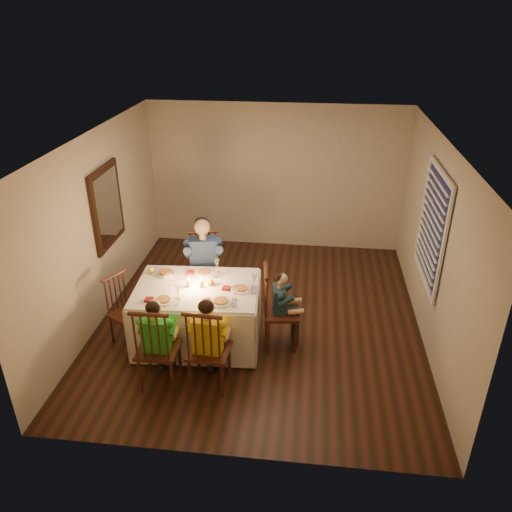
# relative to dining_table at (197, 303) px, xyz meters

# --- Properties ---
(ground) EXTENTS (5.00, 5.00, 0.00)m
(ground) POSITION_rel_dining_table_xyz_m (0.75, 0.64, -0.60)
(ground) COLOR black
(ground) RESTS_ON ground
(wall_left) EXTENTS (0.02, 5.00, 2.60)m
(wall_left) POSITION_rel_dining_table_xyz_m (-1.50, 0.64, 0.70)
(wall_left) COLOR beige
(wall_left) RESTS_ON ground
(wall_right) EXTENTS (0.02, 5.00, 2.60)m
(wall_right) POSITION_rel_dining_table_xyz_m (3.00, 0.64, 0.70)
(wall_right) COLOR beige
(wall_right) RESTS_ON ground
(wall_back) EXTENTS (4.50, 0.02, 2.60)m
(wall_back) POSITION_rel_dining_table_xyz_m (0.75, 3.14, 0.70)
(wall_back) COLOR beige
(wall_back) RESTS_ON ground
(ceiling) EXTENTS (5.00, 5.00, 0.00)m
(ceiling) POSITION_rel_dining_table_xyz_m (0.75, 0.64, 2.00)
(ceiling) COLOR white
(ceiling) RESTS_ON wall_back
(dining_table) EXTENTS (1.67, 1.25, 0.80)m
(dining_table) POSITION_rel_dining_table_xyz_m (0.00, 0.00, 0.00)
(dining_table) COLOR white
(dining_table) RESTS_ON ground
(chair_adult) EXTENTS (0.56, 0.54, 1.14)m
(chair_adult) POSITION_rel_dining_table_xyz_m (-0.10, 0.90, -0.60)
(chair_adult) COLOR #34170E
(chair_adult) RESTS_ON ground
(chair_near_left) EXTENTS (0.47, 0.45, 1.14)m
(chair_near_left) POSITION_rel_dining_table_xyz_m (-0.26, -0.89, -0.60)
(chair_near_left) COLOR #34170E
(chair_near_left) RESTS_ON ground
(chair_near_right) EXTENTS (0.49, 0.47, 1.14)m
(chair_near_right) POSITION_rel_dining_table_xyz_m (0.32, -0.84, -0.60)
(chair_near_right) COLOR #34170E
(chair_near_right) RESTS_ON ground
(chair_end) EXTENTS (0.51, 0.53, 1.14)m
(chair_end) POSITION_rel_dining_table_xyz_m (1.09, 0.06, -0.60)
(chair_end) COLOR #34170E
(chair_end) RESTS_ON ground
(chair_extra) EXTENTS (0.52, 0.53, 0.96)m
(chair_extra) POSITION_rel_dining_table_xyz_m (-0.94, -0.10, -0.60)
(chair_extra) COLOR #34170E
(chair_extra) RESTS_ON ground
(adult) EXTENTS (0.64, 0.61, 1.40)m
(adult) POSITION_rel_dining_table_xyz_m (-0.10, 0.90, -0.60)
(adult) COLOR #32507E
(adult) RESTS_ON ground
(child_green) EXTENTS (0.42, 0.38, 1.17)m
(child_green) POSITION_rel_dining_table_xyz_m (-0.26, -0.89, -0.60)
(child_green) COLOR green
(child_green) RESTS_ON ground
(child_yellow) EXTENTS (0.46, 0.42, 1.21)m
(child_yellow) POSITION_rel_dining_table_xyz_m (0.32, -0.84, -0.60)
(child_yellow) COLOR gold
(child_yellow) RESTS_ON ground
(child_teal) EXTENTS (0.37, 0.40, 1.07)m
(child_teal) POSITION_rel_dining_table_xyz_m (1.09, 0.06, -0.60)
(child_teal) COLOR #1B3B43
(child_teal) RESTS_ON ground
(setting_adult) EXTENTS (0.28, 0.28, 0.02)m
(setting_adult) POSITION_rel_dining_table_xyz_m (0.02, 0.35, 0.25)
(setting_adult) COLOR white
(setting_adult) RESTS_ON dining_table
(setting_green) EXTENTS (0.28, 0.28, 0.02)m
(setting_green) POSITION_rel_dining_table_xyz_m (-0.32, -0.38, 0.25)
(setting_green) COLOR white
(setting_green) RESTS_ON dining_table
(setting_yellow) EXTENTS (0.28, 0.28, 0.02)m
(setting_yellow) POSITION_rel_dining_table_xyz_m (0.38, -0.32, 0.25)
(setting_yellow) COLOR white
(setting_yellow) RESTS_ON dining_table
(setting_teal) EXTENTS (0.28, 0.28, 0.02)m
(setting_teal) POSITION_rel_dining_table_xyz_m (0.57, 0.01, 0.25)
(setting_teal) COLOR white
(setting_teal) RESTS_ON dining_table
(candle_left) EXTENTS (0.06, 0.06, 0.10)m
(candle_left) POSITION_rel_dining_table_xyz_m (-0.10, -0.01, 0.29)
(candle_left) COLOR white
(candle_left) RESTS_ON dining_table
(candle_right) EXTENTS (0.06, 0.06, 0.10)m
(candle_right) POSITION_rel_dining_table_xyz_m (0.07, 0.00, 0.29)
(candle_right) COLOR white
(candle_right) RESTS_ON dining_table
(squash) EXTENTS (0.09, 0.09, 0.09)m
(squash) POSITION_rel_dining_table_xyz_m (-0.68, 0.29, 0.28)
(squash) COLOR yellow
(squash) RESTS_ON dining_table
(orange_fruit) EXTENTS (0.08, 0.08, 0.08)m
(orange_fruit) POSITION_rel_dining_table_xyz_m (0.18, 0.07, 0.28)
(orange_fruit) COLOR orange
(orange_fruit) RESTS_ON dining_table
(serving_bowl) EXTENTS (0.28, 0.28, 0.05)m
(serving_bowl) POSITION_rel_dining_table_xyz_m (-0.47, 0.24, 0.27)
(serving_bowl) COLOR white
(serving_bowl) RESTS_ON dining_table
(wall_mirror) EXTENTS (0.06, 0.95, 1.15)m
(wall_mirror) POSITION_rel_dining_table_xyz_m (-1.47, 0.94, 0.90)
(wall_mirror) COLOR black
(wall_mirror) RESTS_ON wall_left
(window_blinds) EXTENTS (0.07, 1.34, 1.54)m
(window_blinds) POSITION_rel_dining_table_xyz_m (2.95, 0.74, 0.90)
(window_blinds) COLOR black
(window_blinds) RESTS_ON wall_right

